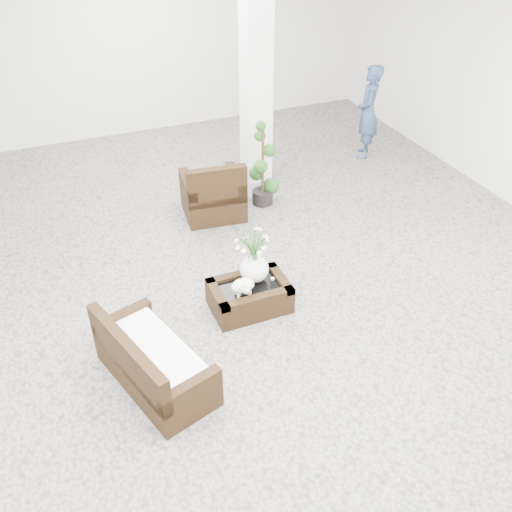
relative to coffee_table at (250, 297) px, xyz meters
name	(u,v)px	position (x,y,z in m)	size (l,w,h in m)	color
ground	(253,293)	(0.14, 0.24, -0.16)	(11.00, 11.00, 0.00)	gray
column	(256,73)	(1.34, 3.04, 1.59)	(0.40, 0.40, 3.50)	white
coffee_table	(250,297)	(0.00, 0.00, 0.00)	(0.90, 0.60, 0.31)	black
sheep_figurine	(243,287)	(-0.12, -0.10, 0.26)	(0.28, 0.23, 0.21)	white
planter_narcissus	(254,252)	(0.10, 0.10, 0.56)	(0.44, 0.44, 0.80)	white
tealight	(272,279)	(0.30, 0.02, 0.17)	(0.04, 0.04, 0.03)	white
armchair	(212,186)	(0.31, 2.22, 0.30)	(0.85, 0.82, 0.91)	black
loveseat	(154,355)	(-1.30, -0.70, 0.21)	(1.37, 0.66, 0.73)	black
topiary	(263,164)	(1.11, 2.23, 0.51)	(0.35, 0.35, 1.32)	#1D4616
shopper	(368,112)	(3.45, 3.11, 0.65)	(0.59, 0.38, 1.61)	navy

